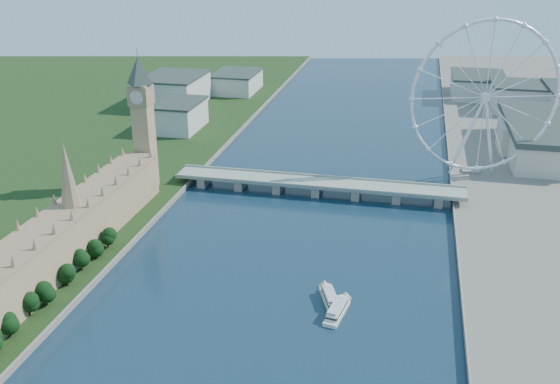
% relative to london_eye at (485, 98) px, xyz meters
% --- Properties ---
extents(tree_row, '(9.07, 217.07, 22.34)m').
position_rel_london_eye_xyz_m(tree_row, '(-232.98, -281.08, -57.88)').
color(tree_row, black).
rests_on(tree_row, ground).
extents(parliament_range, '(24.00, 200.00, 70.00)m').
position_rel_london_eye_xyz_m(parliament_range, '(-247.98, -185.08, -49.04)').
color(parliament_range, tan).
rests_on(parliament_range, ground).
extents(big_ben, '(20.02, 20.02, 110.00)m').
position_rel_london_eye_xyz_m(big_ben, '(-247.98, -77.08, -0.95)').
color(big_ben, tan).
rests_on(big_ben, ground).
extents(westminster_bridge, '(220.00, 22.00, 9.50)m').
position_rel_london_eye_xyz_m(westminster_bridge, '(-119.98, -55.08, -60.89)').
color(westminster_bridge, gray).
rests_on(westminster_bridge, ground).
extents(london_eye, '(113.60, 39.12, 124.30)m').
position_rel_london_eye_xyz_m(london_eye, '(0.00, 0.00, 0.00)').
color(london_eye, silver).
rests_on(london_eye, ground).
extents(county_hall, '(54.00, 144.00, 35.00)m').
position_rel_london_eye_xyz_m(county_hall, '(55.02, 74.92, -67.52)').
color(county_hall, beige).
rests_on(county_hall, ground).
extents(city_skyline, '(505.00, 280.00, 32.00)m').
position_rel_london_eye_xyz_m(city_skyline, '(-80.75, 205.00, -50.56)').
color(city_skyline, beige).
rests_on(city_skyline, ground).
extents(tour_boat_near, '(12.36, 30.11, 6.46)m').
position_rel_london_eye_xyz_m(tour_boat_near, '(-83.44, -215.67, -67.52)').
color(tour_boat_near, silver).
rests_on(tour_boat_near, ground).
extents(tour_boat_far, '(16.91, 29.22, 6.28)m').
position_rel_london_eye_xyz_m(tour_boat_far, '(-88.58, -204.71, -67.52)').
color(tour_boat_far, beige).
rests_on(tour_boat_far, ground).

